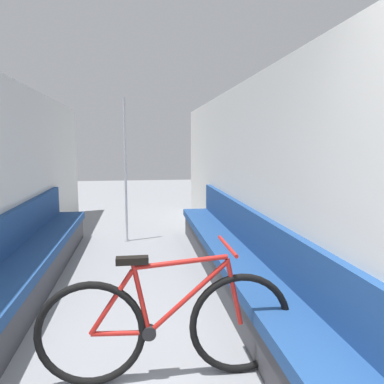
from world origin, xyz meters
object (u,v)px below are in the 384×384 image
object	(u,v)px
bench_seat_row_right	(235,262)
bicycle	(167,325)
grab_pole_near	(126,173)
bench_seat_row_left	(23,272)

from	to	relation	value
bench_seat_row_right	bicycle	bearing A→B (deg)	-119.56
bench_seat_row_right	grab_pole_near	size ratio (longest dim) A/B	2.22
grab_pole_near	bicycle	bearing A→B (deg)	-84.18
bench_seat_row_left	bench_seat_row_right	bearing A→B (deg)	0.00
bicycle	grab_pole_near	bearing A→B (deg)	102.74
bicycle	bench_seat_row_left	bearing A→B (deg)	138.68
bench_seat_row_right	grab_pole_near	xyz separation A→B (m)	(-1.20, 2.11, 0.80)
bench_seat_row_right	grab_pole_near	bearing A→B (deg)	119.57
bench_seat_row_right	grab_pole_near	world-z (taller)	grab_pole_near
bench_seat_row_left	bicycle	xyz separation A→B (m)	(1.31, -1.47, 0.09)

